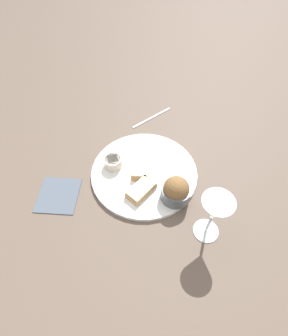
% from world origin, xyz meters
% --- Properties ---
extents(ground_plane, '(4.00, 4.00, 0.00)m').
position_xyz_m(ground_plane, '(0.00, 0.00, 0.00)').
color(ground_plane, brown).
extents(dinner_plate, '(0.36, 0.36, 0.01)m').
position_xyz_m(dinner_plate, '(0.00, 0.00, 0.01)').
color(dinner_plate, white).
rests_on(dinner_plate, ground_plane).
extents(salad_bowl, '(0.09, 0.09, 0.09)m').
position_xyz_m(salad_bowl, '(-0.09, -0.11, 0.05)').
color(salad_bowl, '#4C5156').
rests_on(salad_bowl, dinner_plate).
extents(sauce_ramekin, '(0.06, 0.06, 0.04)m').
position_xyz_m(sauce_ramekin, '(0.02, 0.11, 0.03)').
color(sauce_ramekin, beige).
rests_on(sauce_ramekin, dinner_plate).
extents(cheese_toast_near, '(0.10, 0.06, 0.03)m').
position_xyz_m(cheese_toast_near, '(0.01, 0.01, 0.03)').
color(cheese_toast_near, tan).
rests_on(cheese_toast_near, dinner_plate).
extents(cheese_toast_far, '(0.11, 0.10, 0.03)m').
position_xyz_m(cheese_toast_far, '(-0.08, -0.00, 0.03)').
color(cheese_toast_far, tan).
rests_on(cheese_toast_far, dinner_plate).
extents(wine_glass, '(0.09, 0.09, 0.17)m').
position_xyz_m(wine_glass, '(-0.19, -0.20, 0.12)').
color(wine_glass, silver).
rests_on(wine_glass, ground_plane).
extents(napkin, '(0.14, 0.13, 0.01)m').
position_xyz_m(napkin, '(-0.12, 0.27, 0.00)').
color(napkin, '#4C5666').
rests_on(napkin, ground_plane).
extents(fork, '(0.14, 0.14, 0.01)m').
position_xyz_m(fork, '(0.29, 0.00, 0.00)').
color(fork, silver).
rests_on(fork, ground_plane).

